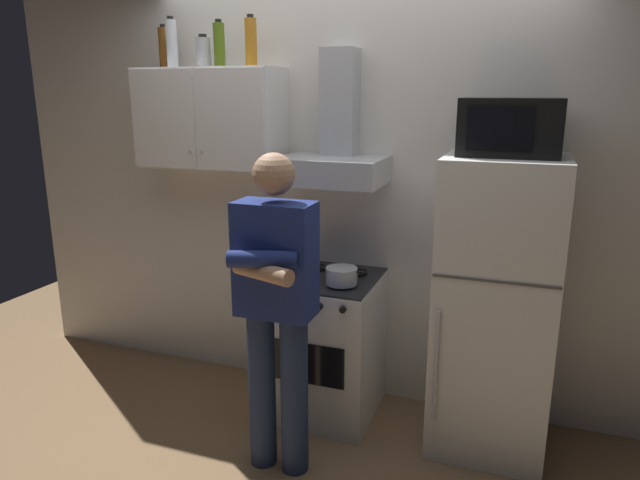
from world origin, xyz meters
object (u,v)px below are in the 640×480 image
(bottle_liquor_amber, at_px, (251,42))
(bottle_beer_brown, at_px, (164,48))
(range_hood, at_px, (334,148))
(stove_oven, at_px, (326,345))
(upper_cabinet, at_px, (210,119))
(microwave, at_px, (510,127))
(person_standing, at_px, (276,305))
(bottle_vodka_clear, at_px, (172,43))
(refrigerator, at_px, (495,307))
(cooking_pot, at_px, (342,276))
(bottle_olive_oil, at_px, (219,45))
(bottle_canister_steel, at_px, (203,52))

(bottle_liquor_amber, bearing_deg, bottle_beer_brown, 177.51)
(range_hood, bearing_deg, stove_oven, -90.00)
(upper_cabinet, relative_size, range_hood, 1.20)
(microwave, xyz_separation_m, bottle_beer_brown, (-2.07, 0.13, 0.43))
(person_standing, relative_size, bottle_vodka_clear, 5.60)
(upper_cabinet, relative_size, stove_oven, 1.03)
(refrigerator, relative_size, bottle_liquor_amber, 5.60)
(upper_cabinet, distance_m, bottle_vodka_clear, 0.49)
(stove_oven, bearing_deg, microwave, 1.15)
(stove_oven, height_order, cooking_pot, cooking_pot)
(bottle_olive_oil, bearing_deg, upper_cabinet, -179.76)
(bottle_beer_brown, bearing_deg, bottle_canister_steel, -7.18)
(bottle_canister_steel, xyz_separation_m, bottle_vodka_clear, (-0.20, -0.02, 0.05))
(bottle_beer_brown, bearing_deg, cooking_pot, -12.23)
(person_standing, relative_size, bottle_beer_brown, 6.37)
(upper_cabinet, height_order, refrigerator, upper_cabinet)
(stove_oven, relative_size, bottle_beer_brown, 3.39)
(bottle_beer_brown, bearing_deg, bottle_vodka_clear, -31.72)
(bottle_liquor_amber, bearing_deg, person_standing, -57.81)
(microwave, distance_m, bottle_vodka_clear, 2.02)
(person_standing, bearing_deg, upper_cabinet, 135.74)
(refrigerator, distance_m, person_standing, 1.17)
(stove_oven, distance_m, bottle_beer_brown, 2.07)
(bottle_olive_oil, bearing_deg, microwave, -3.66)
(bottle_olive_oil, xyz_separation_m, bottle_beer_brown, (-0.40, 0.03, -0.00))
(stove_oven, xyz_separation_m, person_standing, (-0.05, -0.61, 0.47))
(refrigerator, xyz_separation_m, bottle_beer_brown, (-2.07, 0.15, 1.37))
(bottle_vodka_clear, bearing_deg, microwave, -2.15)
(bottle_canister_steel, bearing_deg, bottle_olive_oil, 6.73)
(bottle_beer_brown, distance_m, bottle_vodka_clear, 0.11)
(refrigerator, relative_size, bottle_olive_oil, 5.98)
(bottle_olive_oil, bearing_deg, bottle_canister_steel, -173.27)
(stove_oven, distance_m, bottle_canister_steel, 1.90)
(refrigerator, bearing_deg, bottle_liquor_amber, 175.15)
(bottle_vodka_clear, bearing_deg, cooking_pot, -10.43)
(bottle_canister_steel, bearing_deg, upper_cabinet, 30.15)
(stove_oven, bearing_deg, bottle_liquor_amber, 166.27)
(cooking_pot, bearing_deg, bottle_canister_steel, 166.24)
(upper_cabinet, distance_m, refrigerator, 2.00)
(range_hood, relative_size, bottle_canister_steel, 3.99)
(cooking_pot, relative_size, bottle_olive_oil, 1.03)
(microwave, distance_m, bottle_olive_oil, 1.73)
(microwave, height_order, bottle_olive_oil, bottle_olive_oil)
(upper_cabinet, bearing_deg, bottle_canister_steel, -149.85)
(bottle_vodka_clear, bearing_deg, person_standing, -35.70)
(microwave, distance_m, bottle_liquor_amber, 1.53)
(upper_cabinet, bearing_deg, bottle_olive_oil, 0.24)
(refrigerator, bearing_deg, range_hood, 172.45)
(range_hood, height_order, bottle_olive_oil, bottle_olive_oil)
(bottle_olive_oil, xyz_separation_m, bottle_vodka_clear, (-0.30, -0.03, 0.01))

